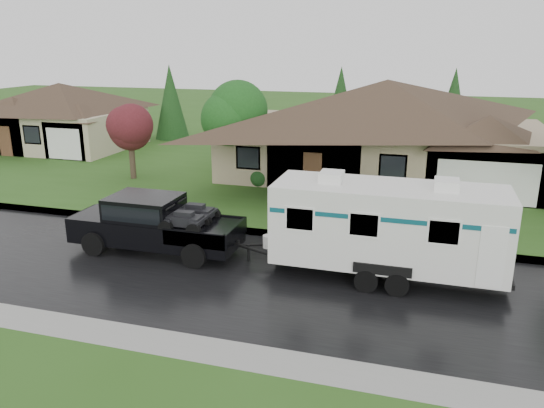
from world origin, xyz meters
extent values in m
plane|color=#2D571B|center=(0.00, 0.00, 0.00)|extent=(140.00, 140.00, 0.00)
cube|color=black|center=(0.00, -2.00, 0.01)|extent=(140.00, 8.00, 0.01)
cube|color=gray|center=(0.00, 2.25, 0.07)|extent=(140.00, 0.50, 0.15)
cube|color=#2D571B|center=(0.00, 15.00, 0.07)|extent=(140.00, 26.00, 0.15)
cube|color=#9E866B|center=(2.00, 14.00, 1.65)|extent=(18.00, 10.00, 3.00)
pyramid|color=#37291E|center=(2.00, 14.00, 5.75)|extent=(19.44, 10.80, 2.60)
cube|color=#9E866B|center=(7.40, 11.00, 1.50)|extent=(5.76, 4.00, 2.70)
cube|color=tan|center=(-22.00, 16.00, 1.55)|extent=(10.00, 8.00, 2.80)
pyramid|color=#37291E|center=(-22.00, 16.00, 4.95)|extent=(10.80, 8.64, 2.00)
cube|color=tan|center=(-19.00, 14.00, 1.41)|extent=(3.20, 4.00, 2.52)
cylinder|color=#382B1E|center=(-5.87, 9.25, 1.35)|extent=(0.39, 0.39, 2.40)
sphere|color=#205E1E|center=(-5.87, 9.25, 3.97)|extent=(3.31, 3.31, 3.31)
cylinder|color=#382B1E|center=(-11.91, 8.83, 1.07)|extent=(0.34, 0.34, 1.84)
sphere|color=maroon|center=(-11.91, 8.83, 3.09)|extent=(2.55, 2.55, 2.55)
sphere|color=#143814|center=(-4.30, 9.30, 0.65)|extent=(1.00, 1.00, 1.00)
sphere|color=#143814|center=(-1.15, 9.30, 0.65)|extent=(1.00, 1.00, 1.00)
sphere|color=#143814|center=(2.00, 9.30, 0.65)|extent=(1.00, 1.00, 1.00)
sphere|color=#143814|center=(5.15, 9.30, 0.65)|extent=(1.00, 1.00, 1.00)
sphere|color=#143814|center=(8.30, 9.30, 0.65)|extent=(1.00, 1.00, 1.00)
cube|color=black|center=(-5.26, -0.68, 0.85)|extent=(6.53, 2.18, 0.94)
cube|color=black|center=(-7.65, -0.68, 1.14)|extent=(1.74, 2.12, 0.38)
cube|color=black|center=(-5.69, -0.68, 1.69)|extent=(2.61, 2.05, 0.98)
cube|color=black|center=(-5.69, -0.68, 1.74)|extent=(2.39, 2.09, 0.60)
cube|color=black|center=(-3.19, -0.68, 1.07)|extent=(2.39, 2.07, 0.07)
cylinder|color=black|center=(-7.33, -1.74, 0.46)|extent=(0.91, 0.35, 0.91)
cylinder|color=black|center=(-7.33, 0.39, 0.46)|extent=(0.91, 0.35, 0.91)
cylinder|color=black|center=(-3.19, -1.74, 0.46)|extent=(0.91, 0.35, 0.91)
cylinder|color=black|center=(-3.19, 0.39, 0.46)|extent=(0.91, 0.35, 0.91)
cube|color=silver|center=(3.44, -0.68, 1.93)|extent=(7.62, 2.61, 2.67)
cube|color=black|center=(3.44, -0.68, 0.44)|extent=(8.05, 1.31, 0.15)
cube|color=#0C4955|center=(3.44, -0.68, 2.52)|extent=(7.46, 2.63, 0.15)
cube|color=white|center=(1.48, -0.68, 3.44)|extent=(0.76, 0.87, 0.35)
cube|color=white|center=(5.18, -0.68, 3.44)|extent=(0.76, 0.87, 0.35)
cylinder|color=black|center=(2.95, -1.96, 0.38)|extent=(0.76, 0.26, 0.76)
cylinder|color=black|center=(2.95, 0.61, 0.38)|extent=(0.76, 0.26, 0.76)
cylinder|color=black|center=(3.93, -1.96, 0.38)|extent=(0.76, 0.26, 0.76)
cylinder|color=black|center=(3.93, 0.61, 0.38)|extent=(0.76, 0.26, 0.76)
camera|label=1|loc=(4.49, -17.83, 7.73)|focal=35.00mm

